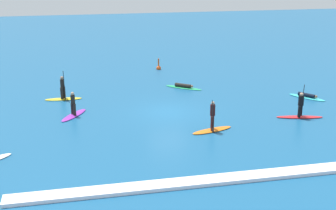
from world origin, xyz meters
TOP-DOWN VIEW (x-y plane):
  - ground_plane at (0.00, 0.00)m, footprint 120.00×120.00m
  - surfer_on_yellow_board at (-7.05, 4.48)m, footprint 2.73×0.89m
  - surfer_on_red_board at (8.28, -2.98)m, footprint 3.12×1.21m
  - surfer_on_teal_board at (11.00, 1.07)m, footprint 2.30×2.77m
  - surfer_on_green_board at (2.51, 5.69)m, footprint 2.88×2.49m
  - surfer_on_purple_board at (-6.35, 0.54)m, footprint 2.08×2.71m
  - surfer_on_orange_board at (1.88, -4.10)m, footprint 2.82×1.40m
  - marker_buoy at (1.78, 12.62)m, footprint 0.45×0.45m
  - wave_crest at (0.00, -10.52)m, footprint 19.11×0.90m

SIDE VIEW (x-z plane):
  - ground_plane at x=0.00m, z-range 0.00..0.00m
  - wave_crest at x=0.00m, z-range 0.00..0.18m
  - surfer_on_teal_board at x=11.00m, z-range -0.07..0.29m
  - surfer_on_green_board at x=2.51m, z-range -0.06..0.31m
  - marker_buoy at x=1.78m, z-range -0.39..0.76m
  - surfer_on_purple_board at x=-6.35m, z-range -0.46..1.20m
  - surfer_on_yellow_board at x=-7.05m, z-range -0.69..1.62m
  - surfer_on_red_board at x=8.28m, z-range -0.66..1.60m
  - surfer_on_orange_board at x=1.88m, z-range -0.54..1.51m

